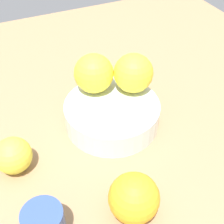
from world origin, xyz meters
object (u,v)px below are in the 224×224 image
at_px(orange_in_bowl_1, 133,73).
at_px(orange_loose_1, 13,155).
at_px(fruit_bowl, 112,114).
at_px(orange_loose_0, 134,198).
at_px(orange_in_bowl_0, 94,73).

relative_size(orange_in_bowl_1, orange_loose_1, 1.22).
bearing_deg(fruit_bowl, orange_loose_0, -105.25).
xyz_separation_m(orange_in_bowl_1, orange_loose_1, (-0.26, -0.06, -0.06)).
xyz_separation_m(orange_in_bowl_0, orange_loose_1, (-0.19, -0.09, -0.06)).
height_order(fruit_bowl, orange_loose_0, orange_loose_0).
xyz_separation_m(fruit_bowl, orange_in_bowl_1, (0.06, 0.03, 0.07)).
bearing_deg(fruit_bowl, orange_loose_1, -170.50).
bearing_deg(orange_in_bowl_1, orange_in_bowl_0, 156.29).
bearing_deg(orange_in_bowl_1, fruit_bowl, -155.39).
bearing_deg(orange_loose_0, orange_in_bowl_0, 80.95).
bearing_deg(orange_in_bowl_1, orange_loose_0, -116.67).
relative_size(orange_in_bowl_1, orange_loose_0, 1.02).
distance_m(orange_loose_0, orange_loose_1, 0.22).
distance_m(orange_in_bowl_0, orange_loose_1, 0.22).
bearing_deg(orange_in_bowl_0, orange_loose_0, -99.05).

